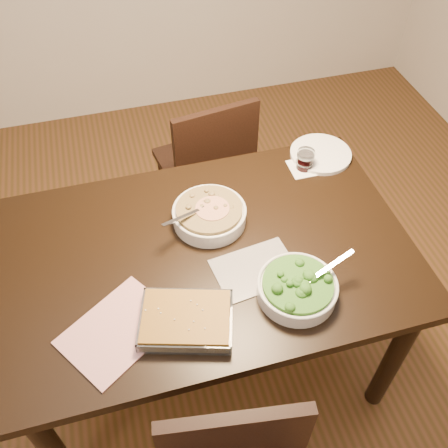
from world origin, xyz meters
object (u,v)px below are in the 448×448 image
object	(u,v)px
wine_tumbler	(305,159)
chair_far	(208,163)
broccoli_bowl	(297,288)
table	(207,268)
baking_dish	(186,320)
dinner_plate	(321,154)
stew_bowl	(209,214)

from	to	relation	value
wine_tumbler	chair_far	distance (m)	0.61
broccoli_bowl	wine_tumbler	xyz separation A→B (m)	(0.25, 0.55, 0.01)
chair_far	table	bearing A→B (deg)	66.64
baking_dish	chair_far	xyz separation A→B (m)	(0.32, 1.00, -0.30)
table	dinner_plate	bearing A→B (deg)	32.26
wine_tumbler	baking_dish	bearing A→B (deg)	-136.81
stew_bowl	dinner_plate	world-z (taller)	stew_bowl
baking_dish	table	bearing A→B (deg)	80.79
broccoli_bowl	wine_tumbler	distance (m)	0.61
broccoli_bowl	dinner_plate	bearing A→B (deg)	60.79
stew_bowl	baking_dish	distance (m)	0.43
dinner_plate	chair_far	xyz separation A→B (m)	(-0.38, 0.38, -0.28)
table	baking_dish	distance (m)	0.31
dinner_plate	stew_bowl	bearing A→B (deg)	-156.46
dinner_plate	chair_far	bearing A→B (deg)	134.65
chair_far	wine_tumbler	bearing A→B (deg)	114.29
table	chair_far	distance (m)	0.79
baking_dish	dinner_plate	bearing A→B (deg)	58.34
wine_tumbler	table	bearing A→B (deg)	-147.26
table	broccoli_bowl	world-z (taller)	broccoli_bowl
broccoli_bowl	dinner_plate	xyz separation A→B (m)	(0.34, 0.61, -0.03)
table	chair_far	xyz separation A→B (m)	(0.19, 0.74, -0.18)
baking_dish	dinner_plate	size ratio (longest dim) A/B	1.30
table	wine_tumbler	world-z (taller)	wine_tumbler
stew_bowl	baking_dish	xyz separation A→B (m)	(-0.17, -0.39, -0.01)
dinner_plate	baking_dish	bearing A→B (deg)	-138.34
stew_bowl	dinner_plate	bearing A→B (deg)	23.54
table	broccoli_bowl	xyz separation A→B (m)	(0.23, -0.25, 0.13)
broccoli_bowl	wine_tumbler	bearing A→B (deg)	65.99
baking_dish	chair_far	distance (m)	1.09
broccoli_bowl	baking_dish	world-z (taller)	broccoli_bowl
stew_bowl	wine_tumbler	distance (m)	0.47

